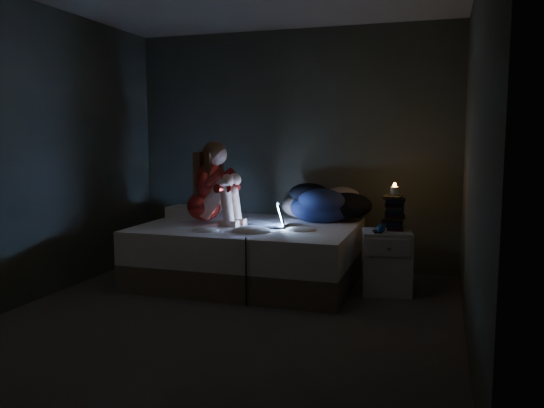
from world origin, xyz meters
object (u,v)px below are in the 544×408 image
at_px(woman, 204,182).
at_px(candle, 394,191).
at_px(laptop, 265,215).
at_px(nightstand, 386,262).
at_px(phone, 376,231).
at_px(bed, 249,253).

height_order(woman, candle, woman).
relative_size(laptop, candle, 4.37).
relative_size(laptop, nightstand, 0.60).
relative_size(candle, phone, 0.57).
bearing_deg(nightstand, candle, 50.32).
xyz_separation_m(laptop, candle, (1.20, 0.17, 0.25)).
relative_size(nightstand, phone, 4.16).
xyz_separation_m(nightstand, candle, (0.05, 0.09, 0.65)).
bearing_deg(phone, woman, 175.18).
distance_m(candle, phone, 0.42).
xyz_separation_m(laptop, nightstand, (1.15, 0.08, -0.40)).
distance_m(bed, nightstand, 1.35).
bearing_deg(woman, phone, 4.94).
distance_m(bed, woman, 0.84).
distance_m(laptop, nightstand, 1.22).
distance_m(bed, laptop, 0.47).
xyz_separation_m(woman, phone, (1.72, -0.04, -0.40)).
distance_m(woman, laptop, 0.73).
distance_m(nightstand, phone, 0.32).
relative_size(woman, laptop, 2.39).
height_order(bed, nightstand, nightstand).
xyz_separation_m(laptop, phone, (1.05, 0.01, -0.11)).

